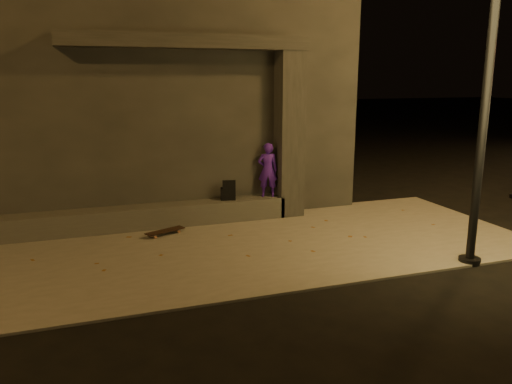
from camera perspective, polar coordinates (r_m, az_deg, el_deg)
name	(u,v)px	position (r m, az deg, el deg)	size (l,w,h in m)	color
ground	(279,290)	(7.56, 2.65, -11.09)	(120.00, 120.00, 0.00)	black
sidewalk	(240,246)	(9.31, -1.90, -6.24)	(11.00, 4.40, 0.04)	slate
building	(148,97)	(13.01, -12.24, 10.57)	(9.00, 5.10, 5.22)	#33312E
ledge	(146,217)	(10.60, -12.51, -2.77)	(6.00, 0.55, 0.45)	#514F49
column	(289,135)	(11.09, 3.82, 6.50)	(0.55, 0.55, 3.60)	#33312E
canopy	(188,41)	(10.44, -7.83, 16.68)	(5.00, 0.70, 0.28)	#33312E
skateboarder	(268,170)	(11.02, 1.36, 2.55)	(0.44, 0.29, 1.20)	#4D1CB9
backpack	(228,193)	(10.83, -3.22, -0.08)	(0.35, 0.26, 0.45)	black
skateboard	(165,231)	(10.06, -10.35, -4.43)	(0.83, 0.51, 0.09)	black
street_lamp_0	(495,7)	(8.83, 25.66, 18.54)	(0.36, 0.36, 7.28)	black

